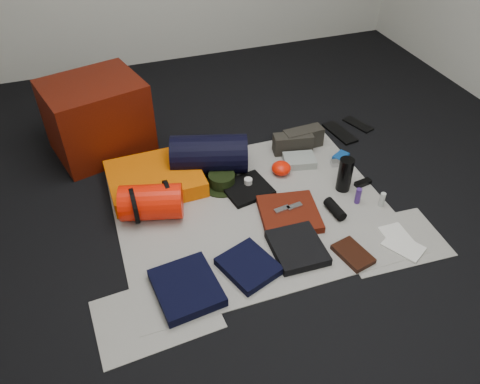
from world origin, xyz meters
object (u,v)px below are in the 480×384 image
object	(u,v)px
red_cabinet	(97,117)
compact_camera	(337,163)
water_bottle	(345,175)
navy_duffel	(209,155)
paperback_book	(353,254)
sleeping_pad	(155,179)
stuff_sack	(151,202)

from	to	relation	value
red_cabinet	compact_camera	bearing A→B (deg)	-41.32
red_cabinet	water_bottle	size ratio (longest dim) A/B	2.70
navy_duffel	paperback_book	size ratio (longest dim) A/B	2.31
compact_camera	paperback_book	size ratio (longest dim) A/B	0.40
red_cabinet	sleeping_pad	bearing A→B (deg)	-78.57
paperback_book	compact_camera	bearing A→B (deg)	54.73
stuff_sack	paperback_book	xyz separation A→B (m)	(0.96, -0.68, -0.09)
red_cabinet	navy_duffel	bearing A→B (deg)	-53.09
navy_duffel	water_bottle	world-z (taller)	navy_duffel
stuff_sack	navy_duffel	bearing A→B (deg)	35.19
water_bottle	red_cabinet	bearing A→B (deg)	145.15
navy_duffel	sleeping_pad	bearing A→B (deg)	-158.18
red_cabinet	water_bottle	bearing A→B (deg)	-49.84
compact_camera	sleeping_pad	bearing A→B (deg)	-179.74
sleeping_pad	water_bottle	distance (m)	1.19
red_cabinet	paperback_book	world-z (taller)	red_cabinet
red_cabinet	water_bottle	xyz separation A→B (m)	(1.38, -0.96, -0.14)
paperback_book	stuff_sack	bearing A→B (deg)	131.97
sleeping_pad	compact_camera	size ratio (longest dim) A/B	6.74
water_bottle	compact_camera	size ratio (longest dim) A/B	2.67
navy_duffel	compact_camera	bearing A→B (deg)	1.25
stuff_sack	paperback_book	bearing A→B (deg)	-35.17
sleeping_pad	navy_duffel	distance (m)	0.38
stuff_sack	navy_duffel	world-z (taller)	navy_duffel
water_bottle	sleeping_pad	bearing A→B (deg)	159.06
compact_camera	red_cabinet	bearing A→B (deg)	162.99
red_cabinet	paperback_book	xyz separation A→B (m)	(1.15, -1.49, -0.23)
red_cabinet	water_bottle	world-z (taller)	red_cabinet
stuff_sack	water_bottle	xyz separation A→B (m)	(1.18, -0.15, 0.01)
compact_camera	water_bottle	bearing A→B (deg)	-101.22
sleeping_pad	compact_camera	xyz separation A→B (m)	(1.20, -0.19, -0.04)
sleeping_pad	compact_camera	distance (m)	1.22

